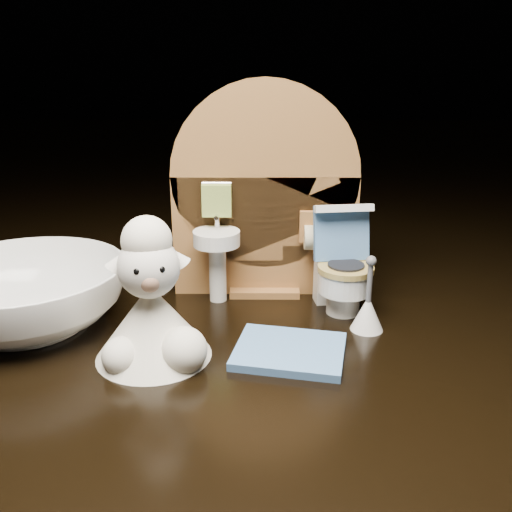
{
  "coord_description": "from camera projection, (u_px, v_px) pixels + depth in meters",
  "views": [
    {
      "loc": [
        -0.0,
        -0.32,
        0.16
      ],
      "look_at": [
        -0.01,
        0.01,
        0.05
      ],
      "focal_mm": 40.0,
      "sensor_mm": 36.0,
      "label": 1
    }
  ],
  "objects": [
    {
      "name": "toy_toilet",
      "position": [
        342.0,
        272.0,
        0.38
      ],
      "size": [
        0.04,
        0.05,
        0.07
      ],
      "rotation": [
        0.0,
        0.0,
        0.13
      ],
      "color": "white",
      "rests_on": "ground"
    },
    {
      "name": "plush_lamb",
      "position": [
        152.0,
        310.0,
        0.32
      ],
      "size": [
        0.07,
        0.07,
        0.09
      ],
      "rotation": [
        0.0,
        0.0,
        0.23
      ],
      "color": "silver",
      "rests_on": "ground"
    },
    {
      "name": "bath_mat",
      "position": [
        290.0,
        351.0,
        0.33
      ],
      "size": [
        0.07,
        0.06,
        0.0
      ],
      "primitive_type": "cube",
      "rotation": [
        0.0,
        0.0,
        -0.2
      ],
      "color": "#4C78AE",
      "rests_on": "ground"
    },
    {
      "name": "backdrop_panel",
      "position": [
        264.0,
        204.0,
        0.4
      ],
      "size": [
        0.13,
        0.05,
        0.15
      ],
      "color": "#936030",
      "rests_on": "ground"
    },
    {
      "name": "ceramic_bowl",
      "position": [
        25.0,
        296.0,
        0.36
      ],
      "size": [
        0.14,
        0.14,
        0.04
      ],
      "primitive_type": "imported",
      "rotation": [
        0.0,
        0.0,
        -0.07
      ],
      "color": "white",
      "rests_on": "ground"
    },
    {
      "name": "toilet_brush",
      "position": [
        368.0,
        311.0,
        0.36
      ],
      "size": [
        0.02,
        0.02,
        0.05
      ],
      "color": "white",
      "rests_on": "ground"
    }
  ]
}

